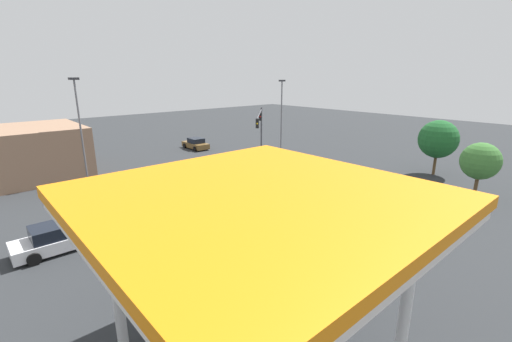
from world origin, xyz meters
TOP-DOWN VIEW (x-y plane):
  - ground_plane at (0.00, 0.00)m, footprint 121.10×121.10m
  - crosswalk_markings at (0.00, -6.23)m, footprint 9.50×7.25m
  - traffic_signal_mast at (4.87, 4.87)m, footprint 5.92×5.92m
  - car_0 at (-15.89, -1.91)m, footprint 4.60×2.10m
  - car_1 at (-3.06, 4.07)m, footprint 4.87×2.20m
  - car_2 at (2.65, -0.15)m, footprint 2.45×4.89m
  - car_3 at (3.77, 16.01)m, footprint 2.01×4.13m
  - gas_station_canopy at (-12.66, -14.46)m, footprint 9.63×9.63m
  - corner_building at (-14.43, 15.18)m, footprint 8.93×8.93m
  - pedestrian at (-6.61, -6.67)m, footprint 0.41×0.41m
  - street_light_pole_a at (-10.88, 10.73)m, footprint 0.80×0.36m
  - street_light_pole_b at (11.60, 8.39)m, footprint 0.80×0.36m
  - tree_corner_a at (10.25, -14.00)m, footprint 2.81×2.81m
  - tree_corner_b at (14.54, -9.20)m, footprint 3.54×3.54m
  - fire_hydrant at (-5.83, 7.52)m, footprint 0.22×0.22m

SIDE VIEW (x-z plane):
  - ground_plane at x=0.00m, z-range 0.00..0.00m
  - crosswalk_markings at x=0.00m, z-range 0.00..0.01m
  - fire_hydrant at x=-5.83m, z-range 0.00..0.86m
  - car_3 at x=3.77m, z-range -0.06..1.35m
  - car_0 at x=-15.89m, z-range -0.06..1.45m
  - car_2 at x=2.65m, z-range -0.03..1.52m
  - car_1 at x=-3.06m, z-range -0.06..1.64m
  - pedestrian at x=-6.61m, z-range 0.11..1.87m
  - corner_building at x=-14.43m, z-range 0.00..4.65m
  - tree_corner_a at x=10.25m, z-range 0.75..5.07m
  - tree_corner_b at x=14.54m, z-range 0.82..6.00m
  - traffic_signal_mast at x=4.87m, z-range 1.37..7.09m
  - street_light_pole_b at x=11.60m, z-range 0.81..9.42m
  - street_light_pole_a at x=-10.88m, z-range 0.82..9.79m
  - gas_station_canopy at x=-12.66m, z-range 2.41..8.29m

